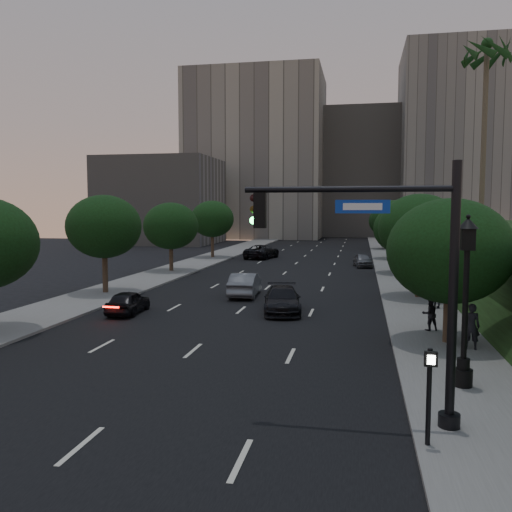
% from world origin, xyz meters
% --- Properties ---
extents(ground, '(160.00, 160.00, 0.00)m').
position_xyz_m(ground, '(0.00, 0.00, 0.00)').
color(ground, black).
rests_on(ground, ground).
extents(road_surface, '(16.00, 140.00, 0.02)m').
position_xyz_m(road_surface, '(0.00, 30.00, 0.01)').
color(road_surface, black).
rests_on(road_surface, ground).
extents(sidewalk_right, '(4.50, 140.00, 0.15)m').
position_xyz_m(sidewalk_right, '(10.25, 30.00, 0.07)').
color(sidewalk_right, slate).
rests_on(sidewalk_right, ground).
extents(sidewalk_left, '(4.50, 140.00, 0.15)m').
position_xyz_m(sidewalk_left, '(-10.25, 30.00, 0.07)').
color(sidewalk_left, slate).
rests_on(sidewalk_left, ground).
extents(parapet_wall, '(0.35, 90.00, 0.70)m').
position_xyz_m(parapet_wall, '(13.50, 28.00, 4.35)').
color(parapet_wall, slate).
rests_on(parapet_wall, embankment).
extents(office_block_left, '(26.00, 20.00, 32.00)m').
position_xyz_m(office_block_left, '(-14.00, 92.00, 16.00)').
color(office_block_left, gray).
rests_on(office_block_left, ground).
extents(office_block_mid, '(22.00, 18.00, 26.00)m').
position_xyz_m(office_block_mid, '(6.00, 102.00, 13.00)').
color(office_block_mid, gray).
rests_on(office_block_mid, ground).
extents(office_block_right, '(20.00, 22.00, 36.00)m').
position_xyz_m(office_block_right, '(24.00, 96.00, 18.00)').
color(office_block_right, gray).
rests_on(office_block_right, ground).
extents(office_block_filler, '(18.00, 16.00, 14.00)m').
position_xyz_m(office_block_filler, '(-26.00, 70.00, 7.00)').
color(office_block_filler, gray).
rests_on(office_block_filler, ground).
extents(tree_right_a, '(5.20, 5.20, 6.24)m').
position_xyz_m(tree_right_a, '(10.30, 8.00, 4.02)').
color(tree_right_a, '#38281C').
rests_on(tree_right_a, ground).
extents(tree_right_b, '(5.20, 5.20, 6.74)m').
position_xyz_m(tree_right_b, '(10.30, 20.00, 4.52)').
color(tree_right_b, '#38281C').
rests_on(tree_right_b, ground).
extents(tree_right_c, '(5.20, 5.20, 6.24)m').
position_xyz_m(tree_right_c, '(10.30, 33.00, 4.02)').
color(tree_right_c, '#38281C').
rests_on(tree_right_c, ground).
extents(tree_right_d, '(5.20, 5.20, 6.74)m').
position_xyz_m(tree_right_d, '(10.30, 47.00, 4.52)').
color(tree_right_d, '#38281C').
rests_on(tree_right_d, ground).
extents(tree_right_e, '(5.20, 5.20, 6.24)m').
position_xyz_m(tree_right_e, '(10.30, 62.00, 4.02)').
color(tree_right_e, '#38281C').
rests_on(tree_right_e, ground).
extents(tree_left_b, '(5.00, 5.00, 6.71)m').
position_xyz_m(tree_left_b, '(-10.30, 18.00, 4.58)').
color(tree_left_b, '#38281C').
rests_on(tree_left_b, ground).
extents(tree_left_c, '(5.00, 5.00, 6.34)m').
position_xyz_m(tree_left_c, '(-10.30, 31.00, 4.21)').
color(tree_left_c, '#38281C').
rests_on(tree_left_c, ground).
extents(tree_left_d, '(5.00, 5.00, 6.71)m').
position_xyz_m(tree_left_d, '(-10.30, 45.00, 4.58)').
color(tree_left_d, '#38281C').
rests_on(tree_left_d, ground).
extents(palm_far, '(3.20, 3.20, 15.50)m').
position_xyz_m(palm_far, '(16.00, 30.00, 17.64)').
color(palm_far, '#4C4233').
rests_on(palm_far, embankment).
extents(traffic_signal_mast, '(5.68, 0.56, 7.00)m').
position_xyz_m(traffic_signal_mast, '(7.87, -1.40, 3.67)').
color(traffic_signal_mast, black).
rests_on(traffic_signal_mast, ground).
extents(street_lamp, '(0.64, 0.64, 5.62)m').
position_xyz_m(street_lamp, '(9.91, 2.08, 2.63)').
color(street_lamp, black).
rests_on(street_lamp, ground).
extents(pedestrian_signal, '(0.30, 0.33, 2.50)m').
position_xyz_m(pedestrian_signal, '(8.29, -2.68, 1.57)').
color(pedestrian_signal, black).
rests_on(pedestrian_signal, ground).
extents(sedan_near_left, '(1.78, 3.92, 1.30)m').
position_xyz_m(sedan_near_left, '(-5.92, 11.90, 0.65)').
color(sedan_near_left, black).
rests_on(sedan_near_left, ground).
extents(sedan_mid_left, '(1.96, 4.86, 1.57)m').
position_xyz_m(sedan_mid_left, '(-0.83, 18.96, 0.78)').
color(sedan_mid_left, slate).
rests_on(sedan_mid_left, ground).
extents(sedan_far_left, '(3.73, 6.18, 1.60)m').
position_xyz_m(sedan_far_left, '(-4.58, 45.72, 0.80)').
color(sedan_far_left, black).
rests_on(sedan_far_left, ground).
extents(sedan_near_right, '(2.74, 5.18, 1.43)m').
position_xyz_m(sedan_near_right, '(2.39, 13.82, 0.72)').
color(sedan_near_right, black).
rests_on(sedan_near_right, ground).
extents(sedan_far_right, '(2.14, 4.14, 1.35)m').
position_xyz_m(sedan_far_right, '(6.87, 38.70, 0.67)').
color(sedan_far_right, '#575A5F').
rests_on(sedan_far_right, ground).
extents(pedestrian_a, '(0.72, 0.51, 1.86)m').
position_xyz_m(pedestrian_a, '(11.05, 6.91, 1.08)').
color(pedestrian_a, black).
rests_on(pedestrian_a, sidewalk_right).
extents(pedestrian_b, '(0.91, 0.80, 1.56)m').
position_xyz_m(pedestrian_b, '(9.84, 10.12, 0.93)').
color(pedestrian_b, black).
rests_on(pedestrian_b, sidewalk_right).
extents(pedestrian_c, '(1.00, 0.62, 1.60)m').
position_xyz_m(pedestrian_c, '(10.95, 16.02, 0.95)').
color(pedestrian_c, black).
rests_on(pedestrian_c, sidewalk_right).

